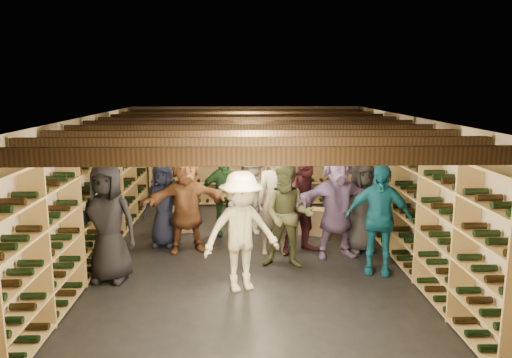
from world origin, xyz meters
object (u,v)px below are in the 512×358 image
Objects in this scene: person_9 at (252,194)px; person_8 at (307,200)px; crate_stack_right at (313,221)px; person_12 at (361,207)px; crate_stack_left at (185,215)px; person_4 at (378,219)px; crate_loose at (324,219)px; person_7 at (275,202)px; person_2 at (288,216)px; person_5 at (186,203)px; person_11 at (337,204)px; person_6 at (164,205)px; person_3 at (241,232)px; person_0 at (108,223)px; person_10 at (224,194)px.

person_8 is at bearing -72.46° from person_9.
crate_stack_right is 1.39m from person_12.
crate_stack_left is 2.71m from person_8.
person_4 is at bearing -35.45° from crate_stack_left.
crate_loose is 0.27× the size of person_7.
crate_stack_left is 0.42× the size of person_12.
person_5 is (-1.71, 0.84, 0.03)m from person_2.
person_2 is (-0.67, -1.80, 0.60)m from crate_stack_right.
person_5 is 2.63m from person_11.
crate_stack_left is at bearing 127.29° from person_8.
person_7 is (2.00, -0.48, 0.15)m from person_6.
person_6 is at bearing -167.28° from crate_stack_right.
person_7 reaches higher than person_6.
person_3 is 2.12m from person_11.
person_0 is at bearing 178.60° from person_8.
person_10 is at bearing 121.38° from person_8.
person_2 is 1.16m from person_3.
crate_stack_right is 0.34× the size of person_2.
crate_stack_right is at bearing 78.99° from person_2.
person_7 reaches higher than crate_stack_left.
person_8 is at bearing -109.12° from crate_loose.
crate_stack_left is 1.02m from person_6.
crate_stack_left is at bearing 79.27° from person_0.
person_4 is at bearing -71.07° from crate_stack_right.
person_6 is at bearing 173.75° from person_4.
person_9 is at bearing -180.00° from crate_stack_right.
crate_stack_right is 0.36× the size of person_9.
crate_stack_right is at bearing 89.16° from person_11.
person_0 reaches higher than person_4.
person_6 is at bearing 131.33° from person_5.
person_7 reaches higher than person_2.
person_12 is at bearing -22.02° from crate_stack_left.
person_5 is 1.52m from person_9.
crate_loose is at bearing 9.53° from person_10.
crate_stack_right is at bearing 41.71° from person_0.
crate_loose is 0.28× the size of person_0.
person_8 is (0.55, 0.03, 0.02)m from person_7.
person_3 is at bearing -117.85° from crate_stack_right.
crate_loose is 3.94m from person_3.
person_2 is at bearing -162.49° from person_11.
person_3 is at bearing -73.87° from person_5.
person_11 reaches higher than crate_stack_right.
person_9 is (2.20, 2.29, -0.08)m from person_0.
person_3 is at bearing -92.35° from person_10.
person_0 is (-0.85, -2.54, 0.56)m from crate_stack_left.
crate_stack_right is 0.36× the size of person_10.
person_2 is at bearing -47.28° from crate_stack_left.
person_4 is at bearing -66.24° from person_11.
person_4 is 1.82m from person_7.
crate_loose is 0.27× the size of person_8.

